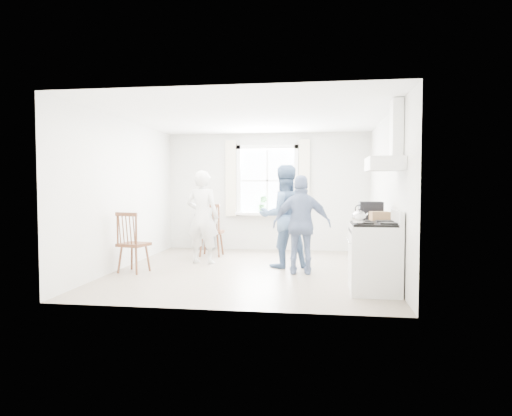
% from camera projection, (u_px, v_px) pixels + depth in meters
% --- Properties ---
extents(room_shell, '(4.62, 5.12, 2.64)m').
position_uv_depth(room_shell, '(250.00, 194.00, 7.73)').
color(room_shell, gray).
rests_on(room_shell, ground).
extents(window_assembly, '(1.88, 0.24, 1.70)m').
position_uv_depth(window_assembly, '(267.00, 185.00, 10.14)').
color(window_assembly, white).
rests_on(window_assembly, room_shell).
extents(range_hood, '(0.45, 0.76, 0.94)m').
position_uv_depth(range_hood, '(388.00, 152.00, 6.07)').
color(range_hood, white).
rests_on(range_hood, room_shell).
extents(shelf_unit, '(0.40, 0.30, 0.80)m').
position_uv_depth(shelf_unit, '(205.00, 232.00, 10.27)').
color(shelf_unit, slate).
rests_on(shelf_unit, ground).
extents(gas_stove, '(0.68, 0.76, 1.12)m').
position_uv_depth(gas_stove, '(375.00, 257.00, 6.17)').
color(gas_stove, silver).
rests_on(gas_stove, ground).
extents(kettle, '(0.18, 0.18, 0.25)m').
position_uv_depth(kettle, '(359.00, 217.00, 5.94)').
color(kettle, silver).
rests_on(kettle, gas_stove).
extents(low_cabinet, '(0.50, 0.55, 0.90)m').
position_uv_depth(low_cabinet, '(374.00, 252.00, 6.85)').
color(low_cabinet, white).
rests_on(low_cabinet, ground).
extents(stereo_stack, '(0.34, 0.31, 0.31)m').
position_uv_depth(stereo_stack, '(371.00, 212.00, 6.89)').
color(stereo_stack, black).
rests_on(stereo_stack, low_cabinet).
extents(cardboard_box, '(0.29, 0.23, 0.17)m').
position_uv_depth(cardboard_box, '(380.00, 217.00, 6.64)').
color(cardboard_box, '#9D754C').
rests_on(cardboard_box, low_cabinet).
extents(windsor_chair_a, '(0.46, 0.45, 1.08)m').
position_uv_depth(windsor_chair_a, '(210.00, 224.00, 9.21)').
color(windsor_chair_a, '#4D2918').
rests_on(windsor_chair_a, ground).
extents(windsor_chair_b, '(0.52, 0.52, 1.02)m').
position_uv_depth(windsor_chair_b, '(129.00, 236.00, 7.48)').
color(windsor_chair_b, '#4D2918').
rests_on(windsor_chair_b, ground).
extents(person_left, '(0.72, 0.72, 1.72)m').
position_uv_depth(person_left, '(203.00, 217.00, 8.44)').
color(person_left, silver).
rests_on(person_left, ground).
extents(person_mid, '(1.14, 1.14, 1.81)m').
position_uv_depth(person_mid, '(284.00, 216.00, 8.04)').
color(person_mid, slate).
rests_on(person_mid, ground).
extents(person_right, '(1.01, 1.01, 1.62)m').
position_uv_depth(person_right, '(302.00, 225.00, 7.44)').
color(person_right, navy).
rests_on(person_right, ground).
extents(potted_plant, '(0.22, 0.22, 0.37)m').
position_uv_depth(potted_plant, '(263.00, 204.00, 10.09)').
color(potted_plant, '#316F33').
rests_on(potted_plant, window_assembly).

